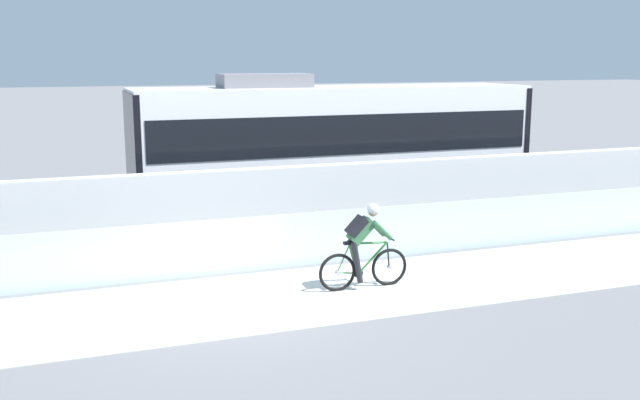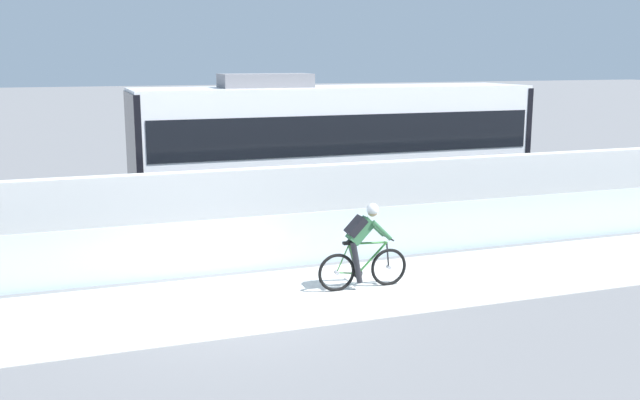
{
  "view_description": "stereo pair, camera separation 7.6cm",
  "coord_description": "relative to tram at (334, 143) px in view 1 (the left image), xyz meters",
  "views": [
    {
      "loc": [
        -2.83,
        -12.02,
        4.25
      ],
      "look_at": [
        2.41,
        2.35,
        1.25
      ],
      "focal_mm": 41.1,
      "sensor_mm": 36.0,
      "label": 1
    },
    {
      "loc": [
        -2.76,
        -12.04,
        4.25
      ],
      "look_at": [
        2.41,
        2.35,
        1.25
      ],
      "focal_mm": 41.1,
      "sensor_mm": 36.0,
      "label": 2
    }
  ],
  "objects": [
    {
      "name": "cyclist_on_bike",
      "position": [
        -2.05,
        -6.85,
        -1.09
      ],
      "size": [
        1.77,
        0.58,
        1.61
      ],
      "color": "black",
      "rests_on": "ground"
    },
    {
      "name": "glass_parapet",
      "position": [
        -4.46,
        -5.0,
        -1.34
      ],
      "size": [
        32.0,
        0.05,
        1.11
      ],
      "primitive_type": "cube",
      "color": "silver",
      "rests_on": "ground"
    },
    {
      "name": "tram",
      "position": [
        0.0,
        0.0,
        0.0
      ],
      "size": [
        11.06,
        2.54,
        3.81
      ],
      "color": "silver",
      "rests_on": "ground"
    },
    {
      "name": "tram_rail_far",
      "position": [
        -4.46,
        0.72,
        -1.89
      ],
      "size": [
        32.0,
        0.08,
        0.01
      ],
      "primitive_type": "cube",
      "color": "#595654",
      "rests_on": "ground"
    },
    {
      "name": "tram_rail_near",
      "position": [
        -4.46,
        -0.72,
        -1.89
      ],
      "size": [
        32.0,
        0.08,
        0.01
      ],
      "primitive_type": "cube",
      "color": "#595654",
      "rests_on": "ground"
    },
    {
      "name": "concrete_barrier_wall",
      "position": [
        -4.46,
        -3.2,
        -0.99
      ],
      "size": [
        32.0,
        0.36,
        1.8
      ],
      "primitive_type": "cube",
      "color": "silver",
      "rests_on": "ground"
    },
    {
      "name": "ground_plane",
      "position": [
        -4.46,
        -6.85,
        -1.89
      ],
      "size": [
        200.0,
        200.0,
        0.0
      ],
      "primitive_type": "plane",
      "color": "slate"
    },
    {
      "name": "bike_path_deck",
      "position": [
        -4.46,
        -6.85,
        -1.89
      ],
      "size": [
        32.0,
        3.2,
        0.01
      ],
      "primitive_type": "cube",
      "color": "beige",
      "rests_on": "ground"
    }
  ]
}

